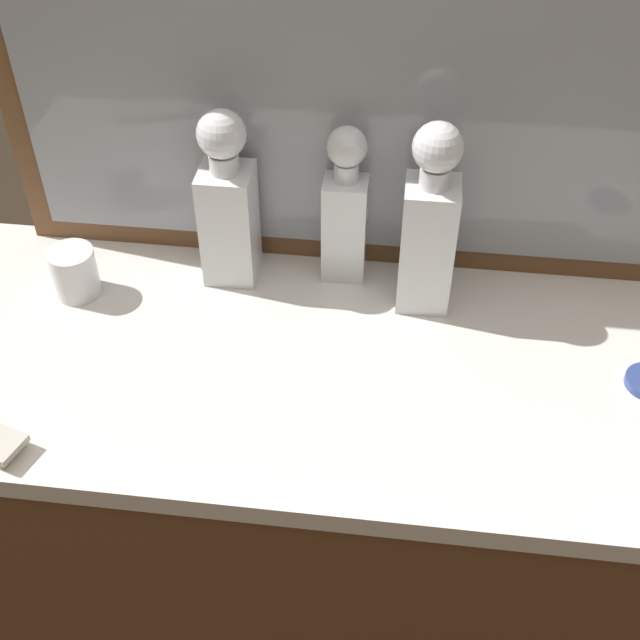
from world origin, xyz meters
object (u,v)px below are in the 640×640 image
at_px(crystal_decanter_front, 229,213).
at_px(crystal_decanter_far_left, 345,218).
at_px(crystal_decanter_center, 428,236).
at_px(crystal_tumbler_rear, 75,274).

height_order(crystal_decanter_front, crystal_decanter_far_left, crystal_decanter_front).
relative_size(crystal_decanter_front, crystal_decanter_center, 0.94).
bearing_deg(crystal_decanter_center, crystal_decanter_far_left, 156.03).
relative_size(crystal_decanter_front, crystal_tumbler_rear, 3.61).
bearing_deg(crystal_decanter_far_left, crystal_tumbler_rear, -165.58).
height_order(crystal_decanter_far_left, crystal_tumbler_rear, crystal_decanter_far_left).
relative_size(crystal_decanter_center, crystal_decanter_far_left, 1.18).
xyz_separation_m(crystal_decanter_far_left, crystal_tumbler_rear, (-0.43, -0.11, -0.07)).
distance_m(crystal_decanter_center, crystal_decanter_far_left, 0.15).
relative_size(crystal_decanter_front, crystal_decanter_far_left, 1.11).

